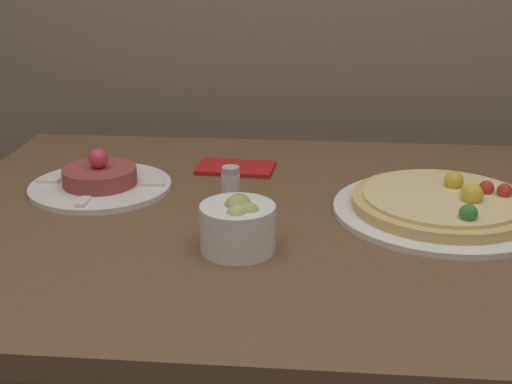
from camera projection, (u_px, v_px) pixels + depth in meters
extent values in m
cube|color=brown|center=(294.00, 225.00, 1.14)|extent=(1.17, 0.85, 0.03)
cylinder|color=brown|center=(72.00, 309.00, 1.66)|extent=(0.06, 0.06, 0.74)
cylinder|color=white|center=(442.00, 211.00, 1.14)|extent=(0.35, 0.35, 0.01)
cylinder|color=#DBB26B|center=(443.00, 203.00, 1.14)|extent=(0.29, 0.29, 0.02)
cylinder|color=beige|center=(443.00, 196.00, 1.13)|extent=(0.25, 0.25, 0.01)
sphere|color=#B22D23|center=(505.00, 191.00, 1.13)|extent=(0.02, 0.02, 0.02)
sphere|color=gold|center=(472.00, 194.00, 1.10)|extent=(0.03, 0.03, 0.03)
sphere|color=#387F33|center=(468.00, 213.00, 1.04)|extent=(0.03, 0.03, 0.03)
sphere|color=gold|center=(454.00, 181.00, 1.16)|extent=(0.03, 0.03, 0.03)
sphere|color=#B22D23|center=(486.00, 188.00, 1.14)|extent=(0.02, 0.02, 0.02)
sphere|color=gold|center=(468.00, 191.00, 1.13)|extent=(0.02, 0.02, 0.02)
cylinder|color=white|center=(101.00, 187.00, 1.25)|extent=(0.25, 0.25, 0.01)
cylinder|color=#933D38|center=(100.00, 176.00, 1.24)|extent=(0.13, 0.13, 0.03)
sphere|color=#E0384C|center=(98.00, 159.00, 1.23)|extent=(0.03, 0.03, 0.03)
cube|color=white|center=(153.00, 184.00, 1.24)|extent=(0.04, 0.02, 0.01)
cube|color=white|center=(115.00, 165.00, 1.33)|extent=(0.02, 0.04, 0.01)
cube|color=white|center=(48.00, 181.00, 1.25)|extent=(0.04, 0.02, 0.01)
cube|color=white|center=(83.00, 202.00, 1.16)|extent=(0.02, 0.04, 0.01)
cylinder|color=white|center=(238.00, 228.00, 1.00)|extent=(0.11, 0.11, 0.07)
sphere|color=#B7BC70|center=(237.00, 216.00, 0.97)|extent=(0.03, 0.03, 0.03)
sphere|color=#A3B25B|center=(249.00, 213.00, 0.98)|extent=(0.03, 0.03, 0.03)
sphere|color=#A3B25B|center=(237.00, 208.00, 1.00)|extent=(0.04, 0.04, 0.04)
sphere|color=#8EA34C|center=(239.00, 205.00, 1.01)|extent=(0.04, 0.04, 0.04)
cube|color=red|center=(236.00, 168.00, 1.35)|extent=(0.15, 0.09, 0.01)
cylinder|color=silver|center=(231.00, 191.00, 1.15)|extent=(0.03, 0.03, 0.06)
cylinder|color=#B2B2B7|center=(230.00, 170.00, 1.14)|extent=(0.03, 0.03, 0.01)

